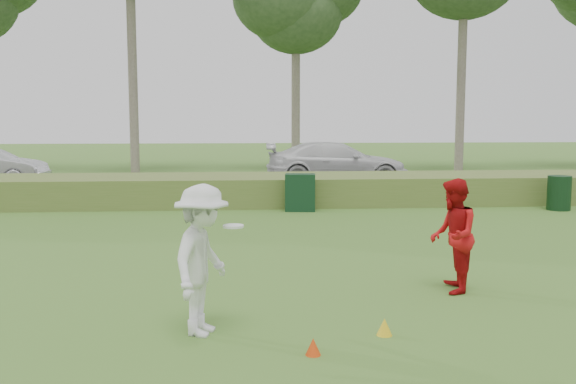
{
  "coord_description": "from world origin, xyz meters",
  "views": [
    {
      "loc": [
        -0.99,
        -8.69,
        2.8
      ],
      "look_at": [
        0.0,
        4.0,
        1.3
      ],
      "focal_mm": 40.0,
      "sensor_mm": 36.0,
      "label": 1
    }
  ],
  "objects": [
    {
      "name": "ground",
      "position": [
        0.0,
        0.0,
        0.0
      ],
      "size": [
        120.0,
        120.0,
        0.0
      ],
      "primitive_type": "plane",
      "color": "#396822",
      "rests_on": "ground"
    },
    {
      "name": "reed_strip",
      "position": [
        0.0,
        12.0,
        0.45
      ],
      "size": [
        80.0,
        3.0,
        0.9
      ],
      "primitive_type": "cube",
      "color": "#50692A",
      "rests_on": "ground"
    },
    {
      "name": "park_road",
      "position": [
        0.0,
        17.0,
        0.03
      ],
      "size": [
        80.0,
        6.0,
        0.06
      ],
      "primitive_type": "cube",
      "color": "#2D2D2D",
      "rests_on": "ground"
    },
    {
      "name": "tree_4",
      "position": [
        2.0,
        24.5,
        8.59
      ],
      "size": [
        6.24,
        6.24,
        11.5
      ],
      "color": "#7C6C5E",
      "rests_on": "ground"
    },
    {
      "name": "player_white",
      "position": [
        -1.46,
        -0.58,
        0.97
      ],
      "size": [
        1.09,
        1.42,
        1.95
      ],
      "rotation": [
        0.0,
        0.0,
        1.24
      ],
      "color": "white",
      "rests_on": "ground"
    },
    {
      "name": "player_red",
      "position": [
        2.42,
        1.13,
        0.91
      ],
      "size": [
        0.89,
        1.03,
        1.83
      ],
      "primitive_type": "imported",
      "rotation": [
        0.0,
        0.0,
        -1.81
      ],
      "color": "#B60F12",
      "rests_on": "ground"
    },
    {
      "name": "cone_orange",
      "position": [
        -0.13,
        -1.45,
        0.1
      ],
      "size": [
        0.19,
        0.19,
        0.2
      ],
      "primitive_type": "cone",
      "color": "red",
      "rests_on": "ground"
    },
    {
      "name": "cone_yellow",
      "position": [
        0.87,
        -0.83,
        0.11
      ],
      "size": [
        0.2,
        0.2,
        0.22
      ],
      "primitive_type": "cone",
      "color": "yellow",
      "rests_on": "ground"
    },
    {
      "name": "utility_cabinet",
      "position": [
        0.85,
        10.18,
        0.55
      ],
      "size": [
        0.95,
        0.66,
        1.11
      ],
      "primitive_type": "cube",
      "rotation": [
        0.0,
        0.0,
        -0.12
      ],
      "color": "#10311B",
      "rests_on": "ground"
    },
    {
      "name": "trash_bin",
      "position": [
        8.64,
        9.76,
        0.52
      ],
      "size": [
        0.7,
        0.7,
        1.03
      ],
      "primitive_type": "cylinder",
      "rotation": [
        0.0,
        0.0,
        -0.01
      ],
      "color": "black",
      "rests_on": "ground"
    },
    {
      "name": "car_right",
      "position": [
        3.08,
        17.56,
        0.91
      ],
      "size": [
        5.96,
        2.66,
        1.7
      ],
      "primitive_type": "imported",
      "rotation": [
        0.0,
        0.0,
        1.52
      ],
      "color": "silver",
      "rests_on": "park_road"
    }
  ]
}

